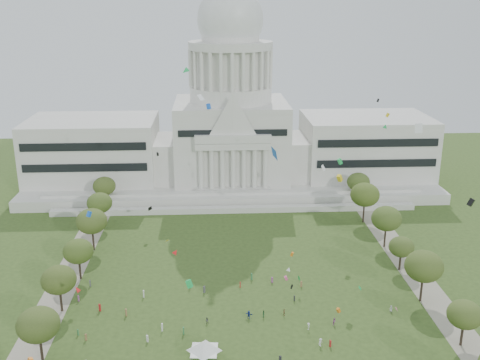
{
  "coord_description": "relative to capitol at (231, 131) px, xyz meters",
  "views": [
    {
      "loc": [
        -7.94,
        -105.43,
        72.6
      ],
      "look_at": [
        0.0,
        45.0,
        24.0
      ],
      "focal_mm": 42.0,
      "sensor_mm": 36.0,
      "label": 1
    }
  ],
  "objects": [
    {
      "name": "row_tree_l_2",
      "position": [
        -45.04,
        -96.29,
        -13.79
      ],
      "size": [
        8.42,
        8.42,
        11.97
      ],
      "color": "black",
      "rests_on": "ground"
    },
    {
      "name": "row_tree_r_1",
      "position": [
        46.22,
        -115.34,
        -14.64
      ],
      "size": [
        7.58,
        7.58,
        10.78
      ],
      "color": "black",
      "rests_on": "ground"
    },
    {
      "name": "row_tree_l_6",
      "position": [
        -46.87,
        -24.45,
        -14.02
      ],
      "size": [
        8.19,
        8.19,
        11.64
      ],
      "color": "black",
      "rests_on": "ground"
    },
    {
      "name": "person_0",
      "position": [
        35.19,
        -100.79,
        -21.48
      ],
      "size": [
        0.89,
        0.95,
        1.63
      ],
      "primitive_type": "imported",
      "rotation": [
        0.0,
        0.0,
        5.35
      ],
      "color": "silver",
      "rests_on": "ground"
    },
    {
      "name": "person_10",
      "position": [
        8.92,
        -101.13,
        -21.44
      ],
      "size": [
        0.68,
        1.07,
        1.72
      ],
      "primitive_type": "imported",
      "rotation": [
        0.0,
        0.0,
        1.7
      ],
      "color": "olive",
      "rests_on": "ground"
    },
    {
      "name": "person_2",
      "position": [
        20.18,
        -105.81,
        -21.4
      ],
      "size": [
        0.93,
        1.02,
        1.79
      ],
      "primitive_type": "imported",
      "rotation": [
        0.0,
        0.0,
        0.97
      ],
      "color": "#994C8C",
      "rests_on": "ground"
    },
    {
      "name": "path_right",
      "position": [
        48.0,
        -83.59,
        -22.28
      ],
      "size": [
        8.0,
        160.0,
        0.04
      ],
      "primitive_type": "cube",
      "color": "gray",
      "rests_on": "ground"
    },
    {
      "name": "row_tree_l_1",
      "position": [
        -44.07,
        -116.55,
        -13.34
      ],
      "size": [
        8.86,
        8.86,
        12.59
      ],
      "color": "black",
      "rests_on": "ground"
    },
    {
      "name": "person_5",
      "position": [
        0.35,
        -101.94,
        -21.31
      ],
      "size": [
        1.96,
        1.44,
        1.97
      ],
      "primitive_type": "imported",
      "rotation": [
        0.0,
        0.0,
        2.7
      ],
      "color": "navy",
      "rests_on": "ground"
    },
    {
      "name": "capitol",
      "position": [
        0.0,
        0.0,
        0.0
      ],
      "size": [
        160.0,
        64.5,
        91.3
      ],
      "color": "beige",
      "rests_on": "ground"
    },
    {
      "name": "person_3",
      "position": [
        13.75,
        -107.5,
        -21.44
      ],
      "size": [
        0.58,
        1.11,
        1.72
      ],
      "primitive_type": "imported",
      "rotation": [
        0.0,
        0.0,
        4.72
      ],
      "color": "silver",
      "rests_on": "ground"
    },
    {
      "name": "person_8",
      "position": [
        -9.66,
        -103.56,
        -21.51
      ],
      "size": [
        0.83,
        0.59,
        1.57
      ],
      "primitive_type": "imported",
      "rotation": [
        0.0,
        0.0,
        3.3
      ],
      "color": "#4C4C51",
      "rests_on": "ground"
    },
    {
      "name": "row_tree_r_3",
      "position": [
        44.4,
        -79.1,
        -15.21
      ],
      "size": [
        7.01,
        7.01,
        9.98
      ],
      "color": "black",
      "rests_on": "ground"
    },
    {
      "name": "row_tree_r_4",
      "position": [
        44.76,
        -63.55,
        -13.01
      ],
      "size": [
        9.19,
        9.19,
        13.06
      ],
      "color": "black",
      "rests_on": "ground"
    },
    {
      "name": "person_4",
      "position": [
        3.91,
        -101.63,
        -21.39
      ],
      "size": [
        0.9,
        1.19,
        1.8
      ],
      "primitive_type": "imported",
      "rotation": [
        0.0,
        0.0,
        4.37
      ],
      "color": "#33723F",
      "rests_on": "ground"
    },
    {
      "name": "distant_crowd",
      "position": [
        -15.84,
        -99.03,
        -21.41
      ],
      "size": [
        59.84,
        37.55,
        1.95
      ],
      "color": "olive",
      "rests_on": "ground"
    },
    {
      "name": "ground",
      "position": [
        0.0,
        -113.59,
        -22.3
      ],
      "size": [
        400.0,
        400.0,
        0.0
      ],
      "primitive_type": "plane",
      "color": "#33481C",
      "rests_on": "ground"
    },
    {
      "name": "path_left",
      "position": [
        -48.0,
        -83.59,
        -22.28
      ],
      "size": [
        8.0,
        160.0,
        0.04
      ],
      "primitive_type": "cube",
      "color": "gray",
      "rests_on": "ground"
    },
    {
      "name": "kite_swarm",
      "position": [
        3.15,
        -101.55,
        4.81
      ],
      "size": [
        90.7,
        97.83,
        56.03
      ],
      "color": "black",
      "rests_on": "ground"
    },
    {
      "name": "row_tree_l_5",
      "position": [
        -45.22,
        -42.58,
        -13.88
      ],
      "size": [
        8.33,
        8.33,
        11.85
      ],
      "color": "black",
      "rests_on": "ground"
    },
    {
      "name": "row_tree_l_3",
      "position": [
        -44.09,
        -79.67,
        -14.09
      ],
      "size": [
        8.12,
        8.12,
        11.55
      ],
      "color": "black",
      "rests_on": "ground"
    },
    {
      "name": "row_tree_r_5",
      "position": [
        43.49,
        -43.4,
        -12.37
      ],
      "size": [
        9.82,
        9.82,
        13.96
      ],
      "color": "black",
      "rests_on": "ground"
    },
    {
      "name": "row_tree_r_6",
      "position": [
        45.96,
        -25.46,
        -13.79
      ],
      "size": [
        8.42,
        8.42,
        11.97
      ],
      "color": "black",
      "rests_on": "ground"
    },
    {
      "name": "person_9",
      "position": [
        15.31,
        -114.01,
        -21.34
      ],
      "size": [
        1.34,
        1.29,
        1.9
      ],
      "primitive_type": "imported",
      "rotation": [
        0.0,
        0.0,
        0.73
      ],
      "color": "silver",
      "rests_on": "ground"
    },
    {
      "name": "row_tree_l_4",
      "position": [
        -44.08,
        -61.17,
        -12.9
      ],
      "size": [
        9.29,
        9.29,
        13.21
      ],
      "color": "black",
      "rests_on": "ground"
    },
    {
      "name": "event_tent",
      "position": [
        -10.12,
        -117.73,
        -18.96
      ],
      "size": [
        8.26,
        8.26,
        4.31
      ],
      "color": "#4C4C4C",
      "rests_on": "ground"
    },
    {
      "name": "row_tree_r_2",
      "position": [
        44.17,
        -96.15,
        -12.64
      ],
      "size": [
        9.55,
        9.55,
        13.58
      ],
      "color": "black",
      "rests_on": "ground"
    }
  ]
}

